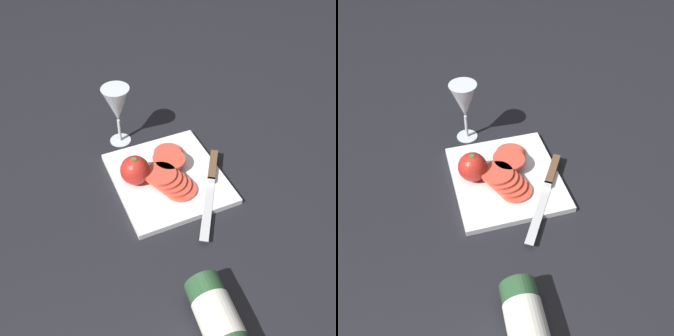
{
  "view_description": "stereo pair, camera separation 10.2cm",
  "coord_description": "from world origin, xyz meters",
  "views": [
    {
      "loc": [
        -0.61,
        0.31,
        0.76
      ],
      "look_at": [
        0.06,
        0.02,
        0.05
      ],
      "focal_mm": 42.0,
      "sensor_mm": 36.0,
      "label": 1
    },
    {
      "loc": [
        -0.64,
        0.21,
        0.76
      ],
      "look_at": [
        0.06,
        0.02,
        0.05
      ],
      "focal_mm": 42.0,
      "sensor_mm": 36.0,
      "label": 2
    }
  ],
  "objects": [
    {
      "name": "wine_glass",
      "position": [
        0.27,
        0.08,
        0.12
      ],
      "size": [
        0.08,
        0.08,
        0.18
      ],
      "color": "silver",
      "rests_on": "ground_plane"
    },
    {
      "name": "ground_plane",
      "position": [
        0.0,
        0.0,
        0.0
      ],
      "size": [
        3.0,
        3.0,
        0.0
      ],
      "primitive_type": "plane",
      "color": "black"
    },
    {
      "name": "knife",
      "position": [
        0.01,
        -0.09,
        0.02
      ],
      "size": [
        0.26,
        0.18,
        0.01
      ],
      "rotation": [
        0.0,
        0.0,
        2.57
      ],
      "color": "silver",
      "rests_on": "cutting_board"
    },
    {
      "name": "whole_tomato",
      "position": [
        0.08,
        0.1,
        0.05
      ],
      "size": [
        0.08,
        0.08,
        0.08
      ],
      "color": "red",
      "rests_on": "cutting_board"
    },
    {
      "name": "cutting_board",
      "position": [
        0.06,
        0.02,
        0.01
      ],
      "size": [
        0.3,
        0.28,
        0.02
      ],
      "color": "white",
      "rests_on": "ground_plane"
    },
    {
      "name": "tomato_slice_stack_near",
      "position": [
        0.11,
        -0.01,
        0.03
      ],
      "size": [
        0.13,
        0.1,
        0.04
      ],
      "color": "#DB4C38",
      "rests_on": "cutting_board"
    },
    {
      "name": "tomato_slice_stack_far",
      "position": [
        0.02,
        0.03,
        0.03
      ],
      "size": [
        0.12,
        0.12,
        0.04
      ],
      "color": "#DB4C38",
      "rests_on": "cutting_board"
    }
  ]
}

